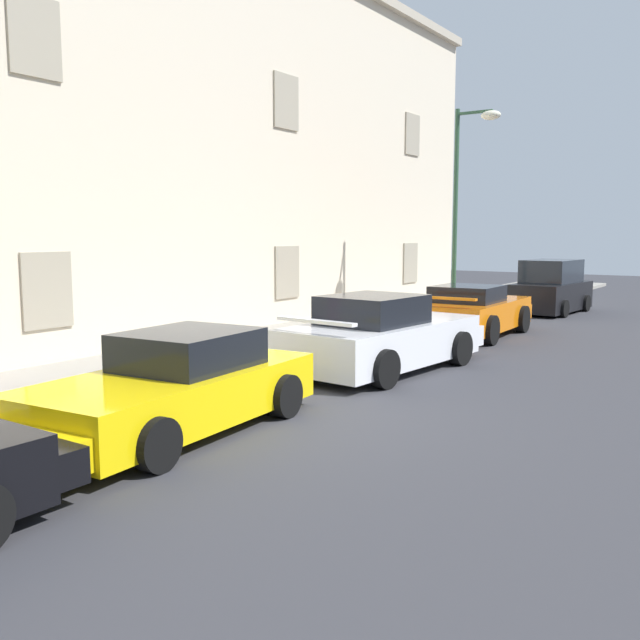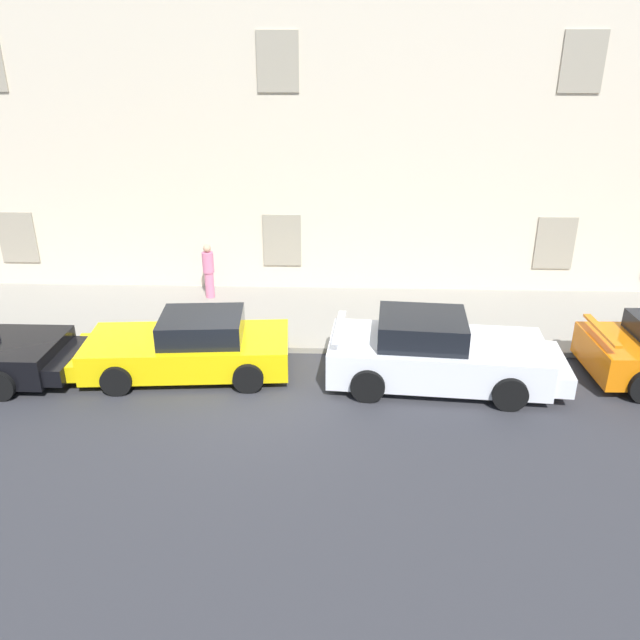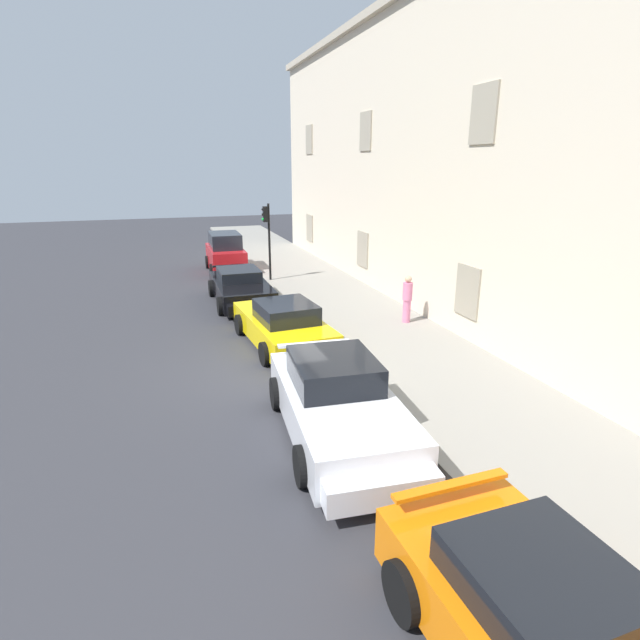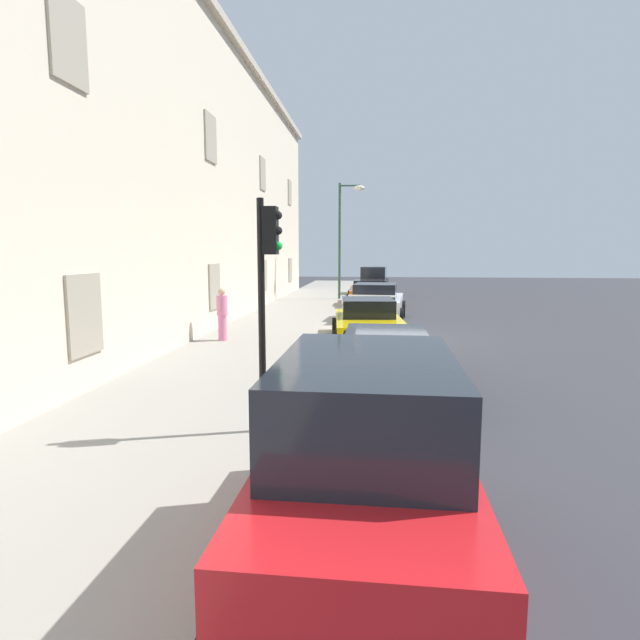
{
  "view_description": "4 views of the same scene",
  "coord_description": "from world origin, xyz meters",
  "px_view_note": "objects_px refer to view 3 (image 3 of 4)",
  "views": [
    {
      "loc": [
        -8.12,
        -6.06,
        2.7
      ],
      "look_at": [
        1.32,
        0.37,
        1.27
      ],
      "focal_mm": 38.73,
      "sensor_mm": 36.0,
      "label": 1
    },
    {
      "loc": [
        1.76,
        -11.39,
        6.53
      ],
      "look_at": [
        1.31,
        0.52,
        1.43
      ],
      "focal_mm": 34.78,
      "sensor_mm": 36.0,
      "label": 2
    },
    {
      "loc": [
        12.01,
        -2.51,
        5.15
      ],
      "look_at": [
        0.71,
        1.2,
        1.4
      ],
      "focal_mm": 28.01,
      "sensor_mm": 36.0,
      "label": 3
    },
    {
      "loc": [
        -16.76,
        0.63,
        2.75
      ],
      "look_at": [
        -0.34,
        2.37,
        0.56
      ],
      "focal_mm": 29.03,
      "sensor_mm": 36.0,
      "label": 4
    }
  ],
  "objects_px": {
    "sportscar_red_lead": "(242,289)",
    "traffic_light": "(267,228)",
    "sportscar_white_middle": "(340,408)",
    "pedestrian_admiring": "(407,298)",
    "sportscar_yellow_flank": "(281,324)",
    "hatchback_distant": "(226,254)"
  },
  "relations": [
    {
      "from": "sportscar_yellow_flank",
      "to": "sportscar_white_middle",
      "type": "relative_size",
      "value": 0.97
    },
    {
      "from": "sportscar_yellow_flank",
      "to": "pedestrian_admiring",
      "type": "relative_size",
      "value": 3.16
    },
    {
      "from": "hatchback_distant",
      "to": "traffic_light",
      "type": "height_order",
      "value": "traffic_light"
    },
    {
      "from": "pedestrian_admiring",
      "to": "sportscar_white_middle",
      "type": "bearing_deg",
      "value": -37.3
    },
    {
      "from": "hatchback_distant",
      "to": "sportscar_red_lead",
      "type": "bearing_deg",
      "value": -2.57
    },
    {
      "from": "hatchback_distant",
      "to": "sportscar_white_middle",
      "type": "bearing_deg",
      "value": -0.45
    },
    {
      "from": "sportscar_red_lead",
      "to": "hatchback_distant",
      "type": "height_order",
      "value": "hatchback_distant"
    },
    {
      "from": "hatchback_distant",
      "to": "traffic_light",
      "type": "relative_size",
      "value": 1.12
    },
    {
      "from": "sportscar_red_lead",
      "to": "sportscar_white_middle",
      "type": "bearing_deg",
      "value": 0.81
    },
    {
      "from": "sportscar_red_lead",
      "to": "traffic_light",
      "type": "xyz_separation_m",
      "value": [
        -3.15,
        1.75,
        1.86
      ]
    },
    {
      "from": "sportscar_red_lead",
      "to": "sportscar_white_middle",
      "type": "relative_size",
      "value": 0.96
    },
    {
      "from": "pedestrian_admiring",
      "to": "sportscar_red_lead",
      "type": "bearing_deg",
      "value": -133.17
    },
    {
      "from": "sportscar_yellow_flank",
      "to": "sportscar_white_middle",
      "type": "bearing_deg",
      "value": -2.44
    },
    {
      "from": "sportscar_red_lead",
      "to": "pedestrian_admiring",
      "type": "relative_size",
      "value": 3.12
    },
    {
      "from": "hatchback_distant",
      "to": "pedestrian_admiring",
      "type": "bearing_deg",
      "value": 22.61
    },
    {
      "from": "sportscar_white_middle",
      "to": "sportscar_red_lead",
      "type": "bearing_deg",
      "value": -179.19
    },
    {
      "from": "sportscar_white_middle",
      "to": "traffic_light",
      "type": "height_order",
      "value": "traffic_light"
    },
    {
      "from": "hatchback_distant",
      "to": "sportscar_yellow_flank",
      "type": "bearing_deg",
      "value": 0.59
    },
    {
      "from": "sportscar_white_middle",
      "to": "pedestrian_admiring",
      "type": "relative_size",
      "value": 3.26
    },
    {
      "from": "sportscar_red_lead",
      "to": "sportscar_yellow_flank",
      "type": "xyz_separation_m",
      "value": [
        4.67,
        0.39,
        0.02
      ]
    },
    {
      "from": "sportscar_red_lead",
      "to": "traffic_light",
      "type": "height_order",
      "value": "traffic_light"
    },
    {
      "from": "sportscar_white_middle",
      "to": "sportscar_yellow_flank",
      "type": "bearing_deg",
      "value": 177.56
    }
  ]
}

